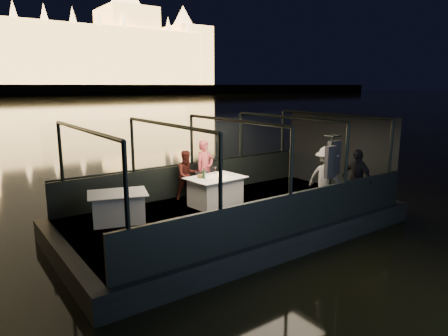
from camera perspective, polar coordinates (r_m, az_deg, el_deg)
boat_hull at (r=10.40m, az=1.30°, el=-8.76°), size 8.60×4.40×1.00m
boat_deck at (r=10.24m, az=1.31°, el=-6.24°), size 8.00×4.00×0.04m
gunwale_port at (r=11.71m, az=-4.57°, el=-1.58°), size 8.00×0.08×0.90m
gunwale_starboard at (r=8.66m, az=9.35°, el=-6.52°), size 8.00×0.08×0.90m
cabin_glass_port at (r=11.51m, az=-4.66°, el=4.00°), size 8.00×0.02×1.40m
cabin_glass_starboard at (r=8.38m, az=9.61°, el=0.98°), size 8.00×0.02×1.40m
cabin_roof_glass at (r=9.78m, az=1.38°, el=6.80°), size 8.00×4.00×0.02m
end_wall_fore at (r=8.24m, az=-21.51°, el=-3.06°), size 0.02×4.00×2.30m
end_wall_aft at (r=12.72m, az=15.91°, el=2.27°), size 0.02×4.00×2.30m
canopy_ribs at (r=9.94m, az=1.34°, el=0.18°), size 8.00×4.00×2.30m
dining_table_central at (r=10.60m, az=-1.23°, el=-3.33°), size 1.54×1.18×0.77m
dining_table_aft at (r=9.64m, az=-14.88°, el=-5.27°), size 1.56×1.31×0.71m
chair_port_left at (r=10.94m, az=-2.69°, el=-2.52°), size 0.43×0.43×0.80m
chair_port_right at (r=11.36m, az=-1.73°, el=-1.97°), size 0.42×0.42×0.84m
coat_stand at (r=10.10m, az=14.92°, el=-1.48°), size 0.62×0.53×2.01m
person_woman_coral at (r=11.41m, az=-2.74°, el=-0.38°), size 0.63×0.46×1.62m
person_man_maroon at (r=11.13m, az=-5.28°, el=-0.72°), size 0.72×0.59×1.38m
passenger_stripe at (r=10.43m, az=14.44°, el=-1.33°), size 0.71×1.12×1.65m
passenger_dark at (r=10.87m, az=18.40°, el=-1.04°), size 0.42×0.92×1.55m
wine_bottle at (r=10.33m, az=-2.92°, el=-0.72°), size 0.06×0.06×0.28m
bread_basket at (r=10.47m, az=-3.26°, el=-1.18°), size 0.23×0.23×0.08m
amber_candle at (r=10.59m, az=-0.76°, el=-1.01°), size 0.08×0.08×0.09m
plate_near at (r=10.82m, az=1.02°, el=-0.90°), size 0.33×0.33×0.02m
plate_far at (r=10.54m, az=-2.99°, el=-1.27°), size 0.31×0.31×0.02m
wine_glass_white at (r=10.18m, az=-2.72°, el=-1.23°), size 0.09×0.09×0.20m
wine_glass_red at (r=10.95m, az=-1.24°, el=-0.30°), size 0.06×0.06×0.17m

